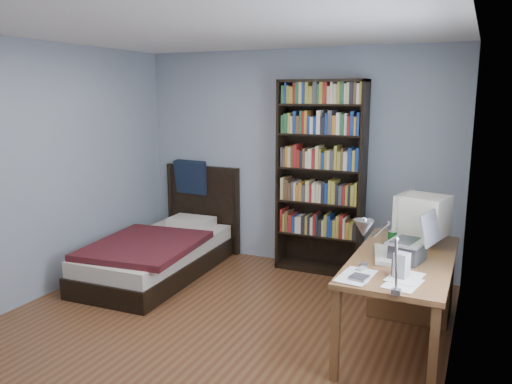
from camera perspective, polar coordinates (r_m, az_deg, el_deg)
room at (r=3.95m, az=-6.09°, el=0.23°), size 4.20×4.24×2.50m
desk at (r=4.65m, az=17.06°, el=-9.26°), size 0.75×1.58×0.73m
crt_monitor at (r=4.49m, az=18.46°, el=-2.62°), size 0.46×0.42×0.43m
laptop at (r=4.01m, az=17.20°, el=-6.10°), size 0.38×0.37×0.40m
desk_lamp at (r=2.93m, az=12.87°, el=-4.93°), size 0.22×0.49×0.59m
keyboard at (r=4.10m, az=14.69°, el=-6.98°), size 0.28×0.49×0.04m
speaker at (r=3.66m, az=16.30°, el=-8.09°), size 0.11×0.11×0.18m
soda_can at (r=4.38m, az=15.29°, el=-5.18°), size 0.07×0.07×0.13m
mouse at (r=4.40m, az=16.38°, el=-5.79°), size 0.07×0.12×0.04m
phone_silver at (r=3.85m, az=12.21°, el=-8.16°), size 0.06×0.10×0.02m
phone_grey at (r=3.76m, az=11.94°, el=-8.60°), size 0.07×0.10×0.02m
external_drive at (r=3.58m, az=11.73°, el=-9.61°), size 0.14×0.14×0.02m
bookshelf at (r=5.59m, az=7.39°, el=1.63°), size 0.97×0.30×2.15m
bed at (r=5.79m, az=-10.73°, el=-6.53°), size 1.17×2.08×1.16m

